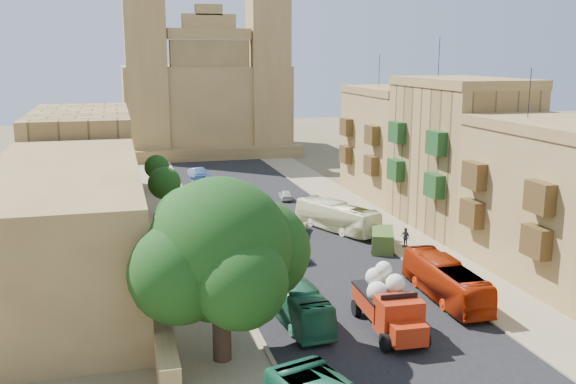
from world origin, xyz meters
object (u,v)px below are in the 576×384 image
car_blue_a (293,250)px  car_white_b (285,195)px  olive_pickup (383,240)px  car_dkblue (199,182)px  car_white_a (243,232)px  bus_red_east (446,281)px  car_cream (297,227)px  red_truck (389,303)px  pedestrian_c (405,237)px  ficus_tree (222,254)px  church (205,94)px  street_tree_a (193,254)px  street_tree_b (176,215)px  bus_green_north (294,300)px  street_tree_d (157,167)px  car_blue_b (199,174)px  pedestrian_a (445,268)px  bus_cream_east (337,217)px  street_tree_c (164,183)px

car_blue_a → car_white_b: 21.05m
olive_pickup → car_white_b: olive_pickup is taller
car_dkblue → car_white_a: bearing=-74.2°
bus_red_east → car_cream: (-5.09, 18.05, -0.76)m
red_truck → olive_pickup: red_truck is taller
car_white_a → pedestrian_c: pedestrian_c is taller
pedestrian_c → ficus_tree: bearing=-68.8°
church → car_white_a: church is taller
street_tree_a → olive_pickup: bearing=25.9°
street_tree_b → bus_green_north: 16.90m
street_tree_d → car_white_a: street_tree_d is taller
bus_green_north → car_blue_a: bearing=71.3°
street_tree_b → car_blue_b: bearing=79.4°
red_truck → car_dkblue: size_ratio=1.50×
bus_green_north → pedestrian_c: (13.05, 12.03, -0.40)m
pedestrian_a → ficus_tree: bearing=16.9°
street_tree_b → bus_cream_east: size_ratio=0.48×
street_tree_a → street_tree_c: size_ratio=1.01×
church → car_cream: bearing=-88.9°
ficus_tree → bus_cream_east: (14.20, 22.54, -4.50)m
olive_pickup → pedestrian_c: pedestrian_c is taller
street_tree_c → car_dkblue: street_tree_c is taller
olive_pickup → car_blue_a: 7.85m
street_tree_c → bus_cream_east: 17.67m
red_truck → street_tree_c: bearing=108.7°
street_tree_b → bus_red_east: street_tree_b is taller
red_truck → car_blue_b: red_truck is taller
pedestrian_a → olive_pickup: bearing=-87.9°
pedestrian_c → car_dkblue: bearing=-175.6°
car_blue_b → street_tree_c: bearing=-121.9°
car_blue_a → car_blue_b: bearing=87.8°
pedestrian_c → bus_red_east: bearing=-33.1°
red_truck → car_blue_b: 49.80m
bus_green_north → red_truck: bearing=-35.7°
ficus_tree → olive_pickup: size_ratio=2.28×
car_blue_a → olive_pickup: bearing=-4.1°
ficus_tree → car_cream: 25.54m
bus_red_east → car_blue_b: bearing=-75.1°
car_white_a → pedestrian_a: size_ratio=2.18×
street_tree_c → bus_red_east: (16.09, -27.32, -2.06)m
pedestrian_a → street_tree_c: bearing=-61.3°
pedestrian_a → car_blue_b: bearing=-82.2°
red_truck → car_cream: bearing=88.6°
street_tree_d → car_white_a: bearing=-74.9°
bus_cream_east → pedestrian_a: (3.15, -14.37, -0.45)m
car_cream → car_white_b: 13.59m
street_tree_a → street_tree_b: (0.00, 12.00, -0.36)m
red_truck → car_blue_a: 14.67m
bus_red_east → street_tree_c: bearing=-57.3°
car_white_b → car_dkblue: bearing=-41.1°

